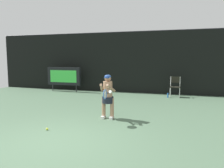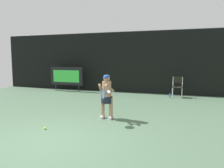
# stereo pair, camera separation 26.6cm
# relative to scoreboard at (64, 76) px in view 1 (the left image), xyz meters

# --- Properties ---
(ground) EXTENTS (18.00, 22.00, 0.03)m
(ground) POSITION_rel_scoreboard_xyz_m (4.03, -7.89, -0.96)
(ground) COLOR #4D6950
(backdrop_screen) EXTENTS (18.00, 0.12, 3.66)m
(backdrop_screen) POSITION_rel_scoreboard_xyz_m (4.03, 0.80, 0.86)
(backdrop_screen) COLOR black
(backdrop_screen) RESTS_ON ground
(scoreboard) EXTENTS (2.20, 0.21, 1.50)m
(scoreboard) POSITION_rel_scoreboard_xyz_m (0.00, 0.00, 0.00)
(scoreboard) COLOR black
(scoreboard) RESTS_ON ground
(umpire_chair) EXTENTS (0.52, 0.44, 1.08)m
(umpire_chair) POSITION_rel_scoreboard_xyz_m (6.69, -0.05, -0.33)
(umpire_chair) COLOR white
(umpire_chair) RESTS_ON ground
(water_bottle) EXTENTS (0.07, 0.07, 0.27)m
(water_bottle) POSITION_rel_scoreboard_xyz_m (6.34, -0.43, -0.82)
(water_bottle) COLOR blue
(water_bottle) RESTS_ON ground
(tennis_player) EXTENTS (0.53, 0.61, 1.51)m
(tennis_player) POSITION_rel_scoreboard_xyz_m (4.58, -5.21, -0.12)
(tennis_player) COLOR white
(tennis_player) RESTS_ON ground
(tennis_racket) EXTENTS (0.03, 0.60, 0.31)m
(tennis_racket) POSITION_rel_scoreboard_xyz_m (4.71, -5.84, -0.00)
(tennis_racket) COLOR black
(tennis_ball_loose) EXTENTS (0.07, 0.07, 0.07)m
(tennis_ball_loose) POSITION_rel_scoreboard_xyz_m (3.30, -6.91, -0.91)
(tennis_ball_loose) COLOR #CCDB3D
(tennis_ball_loose) RESTS_ON ground
(tennis_ball_spare) EXTENTS (0.07, 0.07, 0.07)m
(tennis_ball_spare) POSITION_rel_scoreboard_xyz_m (3.36, -2.03, -0.91)
(tennis_ball_spare) COLOR #CCDB3D
(tennis_ball_spare) RESTS_ON ground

